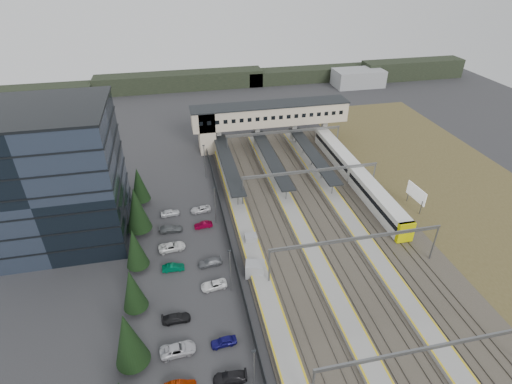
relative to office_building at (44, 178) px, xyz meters
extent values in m
plane|color=#2B2B2D|center=(36.00, -12.00, -12.19)|extent=(220.00, 220.00, 0.00)
cube|color=#3C495F|center=(0.00, 0.00, -0.19)|extent=(24.00, 18.00, 24.00)
cube|color=black|center=(0.00, 0.00, -8.76)|extent=(24.30, 18.30, 0.25)
cube|color=black|center=(0.00, 0.00, -5.33)|extent=(24.30, 18.30, 0.25)
cube|color=black|center=(0.00, 0.00, -1.91)|extent=(24.30, 18.30, 0.25)
cube|color=black|center=(0.00, 0.00, 1.52)|extent=(24.30, 18.30, 0.25)
cube|color=black|center=(0.00, 0.00, 4.95)|extent=(24.30, 18.30, 0.25)
cube|color=black|center=(0.00, 0.00, 8.38)|extent=(24.30, 18.30, 0.25)
cube|color=black|center=(0.00, 0.00, 11.91)|extent=(24.30, 18.30, 0.40)
cylinder|color=black|center=(14.00, -30.00, -11.59)|extent=(0.44, 0.44, 1.20)
cone|color=black|center=(14.00, -30.00, -7.09)|extent=(4.26, 4.26, 8.20)
cylinder|color=black|center=(14.00, -21.00, -11.59)|extent=(0.44, 0.44, 1.20)
cone|color=black|center=(14.00, -21.00, -7.79)|extent=(3.54, 3.54, 6.80)
cylinder|color=black|center=(14.00, -12.00, -11.59)|extent=(0.44, 0.44, 1.20)
cone|color=black|center=(14.00, -12.00, -7.69)|extent=(3.64, 3.64, 7.00)
cylinder|color=black|center=(14.00, -2.00, -11.59)|extent=(0.44, 0.44, 1.20)
cone|color=black|center=(14.00, -2.00, -6.94)|extent=(4.42, 4.42, 8.50)
cylinder|color=black|center=(14.00, 8.00, -11.59)|extent=(0.44, 0.44, 1.20)
cone|color=black|center=(14.00, 8.00, -7.59)|extent=(3.74, 3.74, 7.20)
imported|color=silver|center=(19.50, -29.40, -11.54)|extent=(4.78, 2.42, 1.29)
imported|color=black|center=(19.50, -24.10, -11.61)|extent=(4.04, 1.71, 1.16)
imported|color=#015033|center=(19.50, -13.50, -11.60)|extent=(3.62, 1.35, 1.18)
imported|color=white|center=(19.50, -8.20, -11.55)|extent=(4.81, 2.53, 1.29)
imported|color=#505457|center=(19.50, -2.90, -11.56)|extent=(4.40, 1.90, 1.26)
imported|color=silver|center=(19.50, 2.40, -11.57)|extent=(3.79, 1.79, 1.25)
imported|color=black|center=(25.50, -34.70, -11.59)|extent=(4.30, 2.03, 1.21)
imported|color=#110F5F|center=(25.50, -29.40, -11.60)|extent=(3.57, 1.65, 1.18)
imported|color=white|center=(25.50, -18.80, -11.63)|extent=(4.22, 2.28, 1.12)
imported|color=slate|center=(25.50, -13.50, -11.61)|extent=(4.16, 1.99, 1.17)
imported|color=maroon|center=(25.50, -2.90, -11.63)|extent=(3.47, 1.43, 1.12)
imported|color=silver|center=(25.50, 2.40, -11.64)|extent=(4.15, 2.23, 1.11)
cylinder|color=slate|center=(28.00, -37.00, -8.19)|extent=(0.16, 0.16, 8.00)
cube|color=black|center=(28.00, -37.00, -4.19)|extent=(0.50, 0.25, 0.15)
cylinder|color=slate|center=(28.00, -20.00, -8.19)|extent=(0.16, 0.16, 8.00)
cube|color=black|center=(28.00, -20.00, -4.19)|extent=(0.50, 0.25, 0.15)
cylinder|color=slate|center=(28.00, -2.00, -8.19)|extent=(0.16, 0.16, 8.00)
cube|color=black|center=(28.00, -2.00, -4.19)|extent=(0.50, 0.25, 0.15)
cylinder|color=slate|center=(28.00, 16.00, -8.19)|extent=(0.16, 0.16, 8.00)
cube|color=black|center=(28.00, 16.00, -4.19)|extent=(0.50, 0.25, 0.15)
cube|color=#26282B|center=(29.50, -7.00, -11.19)|extent=(0.08, 90.00, 2.00)
cube|color=gray|center=(32.34, -17.48, -10.94)|extent=(3.46, 2.87, 2.51)
cube|color=gray|center=(33.23, -9.61, -11.22)|extent=(2.17, 1.82, 1.95)
cube|color=#3A372D|center=(48.00, -7.00, -12.09)|extent=(34.00, 90.00, 0.20)
cube|color=#59544C|center=(35.28, -7.00, -11.91)|extent=(0.08, 90.00, 0.14)
cube|color=#59544C|center=(36.72, -7.00, -11.91)|extent=(0.08, 90.00, 0.14)
cube|color=#59544C|center=(39.28, -7.00, -11.91)|extent=(0.08, 90.00, 0.14)
cube|color=#59544C|center=(40.72, -7.00, -11.91)|extent=(0.08, 90.00, 0.14)
cube|color=#59544C|center=(45.28, -7.00, -11.91)|extent=(0.08, 90.00, 0.14)
cube|color=#59544C|center=(46.72, -7.00, -11.91)|extent=(0.08, 90.00, 0.14)
cube|color=#59544C|center=(49.28, -7.00, -11.91)|extent=(0.08, 90.00, 0.14)
cube|color=#59544C|center=(50.72, -7.00, -11.91)|extent=(0.08, 90.00, 0.14)
cube|color=#59544C|center=(55.28, -7.00, -11.91)|extent=(0.08, 90.00, 0.14)
cube|color=#59544C|center=(56.72, -7.00, -11.91)|extent=(0.08, 90.00, 0.14)
cube|color=#59544C|center=(59.28, -7.00, -11.91)|extent=(0.08, 90.00, 0.14)
cube|color=#59544C|center=(60.72, -7.00, -11.91)|extent=(0.08, 90.00, 0.14)
cube|color=#969591|center=(33.00, -7.00, -11.74)|extent=(3.20, 82.00, 0.90)
cube|color=gold|center=(31.55, -7.00, -11.28)|extent=(0.25, 82.00, 0.02)
cube|color=gold|center=(34.45, -7.00, -11.28)|extent=(0.25, 82.00, 0.02)
cube|color=#969591|center=(43.00, -7.00, -11.74)|extent=(3.20, 82.00, 0.90)
cube|color=gold|center=(41.55, -7.00, -11.28)|extent=(0.25, 82.00, 0.02)
cube|color=gold|center=(44.45, -7.00, -11.28)|extent=(0.25, 82.00, 0.02)
cube|color=#969591|center=(53.00, -7.00, -11.74)|extent=(3.20, 82.00, 0.90)
cube|color=gold|center=(51.55, -7.00, -11.28)|extent=(0.25, 82.00, 0.02)
cube|color=gold|center=(54.45, -7.00, -11.28)|extent=(0.25, 82.00, 0.02)
cube|color=black|center=(33.00, 15.00, -8.19)|extent=(3.00, 30.00, 0.25)
cube|color=slate|center=(33.00, 15.00, -8.34)|extent=(3.10, 30.00, 0.12)
cylinder|color=slate|center=(33.00, 2.00, -9.79)|extent=(0.20, 0.20, 3.10)
cylinder|color=slate|center=(33.00, 8.50, -9.79)|extent=(0.20, 0.20, 3.10)
cylinder|color=slate|center=(33.00, 15.00, -9.79)|extent=(0.20, 0.20, 3.10)
cylinder|color=slate|center=(33.00, 21.50, -9.79)|extent=(0.20, 0.20, 3.10)
cylinder|color=slate|center=(33.00, 28.00, -9.79)|extent=(0.20, 0.20, 3.10)
cube|color=black|center=(43.00, 15.00, -8.19)|extent=(3.00, 30.00, 0.25)
cube|color=slate|center=(43.00, 15.00, -8.34)|extent=(3.10, 30.00, 0.12)
cylinder|color=slate|center=(43.00, 2.00, -9.79)|extent=(0.20, 0.20, 3.10)
cylinder|color=slate|center=(43.00, 8.50, -9.79)|extent=(0.20, 0.20, 3.10)
cylinder|color=slate|center=(43.00, 15.00, -9.79)|extent=(0.20, 0.20, 3.10)
cylinder|color=slate|center=(43.00, 21.50, -9.79)|extent=(0.20, 0.20, 3.10)
cylinder|color=slate|center=(43.00, 28.00, -9.79)|extent=(0.20, 0.20, 3.10)
cube|color=black|center=(53.00, 15.00, -8.19)|extent=(3.00, 30.00, 0.25)
cube|color=slate|center=(53.00, 15.00, -8.34)|extent=(3.10, 30.00, 0.12)
cylinder|color=slate|center=(53.00, 2.00, -9.79)|extent=(0.20, 0.20, 3.10)
cylinder|color=slate|center=(53.00, 8.50, -9.79)|extent=(0.20, 0.20, 3.10)
cylinder|color=slate|center=(53.00, 15.00, -9.79)|extent=(0.20, 0.20, 3.10)
cylinder|color=slate|center=(53.00, 21.50, -9.79)|extent=(0.20, 0.20, 3.10)
cylinder|color=slate|center=(53.00, 28.00, -9.79)|extent=(0.20, 0.20, 3.10)
cube|color=beige|center=(46.50, 30.00, -3.69)|extent=(40.00, 6.00, 5.00)
cube|color=black|center=(46.50, 30.00, -1.14)|extent=(40.40, 6.40, 0.30)
cube|color=beige|center=(30.00, 30.00, -6.69)|extent=(4.00, 6.00, 11.00)
cube|color=black|center=(28.50, 26.98, -3.59)|extent=(1.00, 0.06, 1.00)
cube|color=black|center=(30.50, 26.98, -3.59)|extent=(1.00, 0.06, 1.00)
cube|color=black|center=(32.50, 26.98, -3.59)|extent=(1.00, 0.06, 1.00)
cube|color=black|center=(34.50, 26.98, -3.59)|extent=(1.00, 0.06, 1.00)
cube|color=black|center=(36.50, 26.98, -3.59)|extent=(1.00, 0.06, 1.00)
cube|color=black|center=(38.50, 26.98, -3.59)|extent=(1.00, 0.06, 1.00)
cube|color=black|center=(40.50, 26.98, -3.59)|extent=(1.00, 0.06, 1.00)
cube|color=black|center=(42.50, 26.98, -3.59)|extent=(1.00, 0.06, 1.00)
cube|color=black|center=(44.50, 26.98, -3.59)|extent=(1.00, 0.06, 1.00)
cube|color=black|center=(46.50, 26.98, -3.59)|extent=(1.00, 0.06, 1.00)
cube|color=black|center=(48.50, 26.98, -3.59)|extent=(1.00, 0.06, 1.00)
cube|color=black|center=(50.50, 26.98, -3.59)|extent=(1.00, 0.06, 1.00)
cube|color=black|center=(52.50, 26.98, -3.59)|extent=(1.00, 0.06, 1.00)
cube|color=black|center=(54.50, 26.98, -3.59)|extent=(1.00, 0.06, 1.00)
cube|color=black|center=(56.50, 26.98, -3.59)|extent=(1.00, 0.06, 1.00)
cube|color=black|center=(58.50, 26.98, -3.59)|extent=(1.00, 0.06, 1.00)
cube|color=black|center=(60.50, 26.98, -3.59)|extent=(1.00, 0.06, 1.00)
cube|color=black|center=(62.50, 26.98, -3.59)|extent=(1.00, 0.06, 1.00)
cube|color=black|center=(64.50, 26.98, -3.59)|extent=(1.00, 0.06, 1.00)
cube|color=#969591|center=(31.50, 30.00, -9.19)|extent=(1.20, 1.60, 6.00)
cube|color=#969591|center=(33.00, 30.00, -9.19)|extent=(1.20, 1.60, 6.00)
cube|color=#969591|center=(43.00, 30.00, -9.19)|extent=(1.20, 1.60, 6.00)
cube|color=#969591|center=(53.00, 30.00, -9.19)|extent=(1.20, 1.60, 6.00)
cube|color=#969591|center=(61.50, 30.00, -9.19)|extent=(1.20, 1.60, 6.00)
cube|color=slate|center=(48.00, -40.00, -5.19)|extent=(28.40, 0.25, 0.35)
cube|color=slate|center=(48.00, -40.00, -5.59)|extent=(28.40, 0.12, 0.12)
cylinder|color=slate|center=(34.00, -20.00, -8.69)|extent=(0.28, 0.28, 7.00)
cylinder|color=slate|center=(62.00, -20.00, -8.69)|extent=(0.28, 0.28, 7.00)
cube|color=slate|center=(48.00, -20.00, -5.19)|extent=(28.40, 0.25, 0.35)
cube|color=slate|center=(48.00, -20.00, -5.59)|extent=(28.40, 0.12, 0.12)
cylinder|color=slate|center=(34.00, 2.00, -8.69)|extent=(0.28, 0.28, 7.00)
cylinder|color=slate|center=(62.00, 2.00, -8.69)|extent=(0.28, 0.28, 7.00)
cube|color=slate|center=(48.00, 2.00, -5.19)|extent=(28.40, 0.25, 0.35)
cube|color=slate|center=(48.00, 2.00, -5.59)|extent=(28.40, 0.12, 0.12)
cylinder|color=slate|center=(34.00, 22.00, -8.69)|extent=(0.28, 0.28, 7.00)
cylinder|color=slate|center=(62.00, 22.00, -8.69)|extent=(0.28, 0.28, 7.00)
cube|color=slate|center=(48.00, 22.00, -5.19)|extent=(28.40, 0.25, 0.35)
cube|color=slate|center=(48.00, 22.00, -5.59)|extent=(28.40, 0.12, 0.12)
cube|color=silver|center=(60.00, -4.42, -9.90)|extent=(3.05, 21.21, 3.93)
cube|color=black|center=(60.00, -4.42, -9.47)|extent=(3.12, 20.61, 0.98)
cube|color=slate|center=(60.00, -4.42, -11.59)|extent=(2.62, 19.81, 0.55)
cube|color=silver|center=(60.00, 17.39, -9.90)|extent=(3.05, 21.21, 3.93)
cube|color=black|center=(60.00, 17.39, -9.47)|extent=(3.12, 20.61, 0.98)
cube|color=slate|center=(60.00, 17.39, -11.59)|extent=(2.62, 19.81, 0.55)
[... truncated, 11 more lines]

